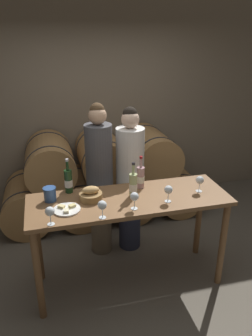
{
  "coord_description": "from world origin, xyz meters",
  "views": [
    {
      "loc": [
        -0.7,
        -2.59,
        2.39
      ],
      "look_at": [
        0.0,
        0.13,
        1.21
      ],
      "focal_mm": 35.0,
      "sensor_mm": 36.0,
      "label": 1
    }
  ],
  "objects_px": {
    "tasting_table": "(129,211)",
    "wine_glass_right": "(168,190)",
    "person_right": "(130,180)",
    "bread_basket": "(91,195)",
    "blue_crock": "(50,194)",
    "cheese_plate": "(67,209)",
    "wine_glass_far_right": "(200,180)",
    "wine_bottle_red": "(68,181)",
    "wine_glass_left": "(102,206)",
    "person_left": "(100,180)",
    "wine_bottle_rose": "(141,177)",
    "wine_glass_far_left": "(50,212)",
    "wine_bottle_white": "(133,185)",
    "wine_glass_center": "(134,197)"
  },
  "relations": [
    {
      "from": "tasting_table",
      "to": "wine_glass_right",
      "type": "xyz_separation_m",
      "value": [
        0.32,
        -0.15,
        0.25
      ]
    },
    {
      "from": "person_right",
      "to": "bread_basket",
      "type": "relative_size",
      "value": 7.97
    },
    {
      "from": "bread_basket",
      "to": "blue_crock",
      "type": "bearing_deg",
      "value": 169.01
    },
    {
      "from": "blue_crock",
      "to": "cheese_plate",
      "type": "relative_size",
      "value": 0.54
    },
    {
      "from": "person_right",
      "to": "wine_glass_far_right",
      "type": "bearing_deg",
      "value": -49.89
    },
    {
      "from": "wine_bottle_red",
      "to": "wine_glass_left",
      "type": "bearing_deg",
      "value": -67.57
    },
    {
      "from": "person_right",
      "to": "bread_basket",
      "type": "distance_m",
      "value": 0.74
    },
    {
      "from": "person_left",
      "to": "wine_bottle_rose",
      "type": "height_order",
      "value": "person_left"
    },
    {
      "from": "wine_glass_far_left",
      "to": "wine_glass_right",
      "type": "bearing_deg",
      "value": 6.71
    },
    {
      "from": "wine_bottle_red",
      "to": "blue_crock",
      "type": "distance_m",
      "value": 0.23
    },
    {
      "from": "wine_bottle_white",
      "to": "blue_crock",
      "type": "height_order",
      "value": "wine_bottle_white"
    },
    {
      "from": "wine_glass_far_left",
      "to": "wine_bottle_rose",
      "type": "bearing_deg",
      "value": 27.5
    },
    {
      "from": "wine_bottle_white",
      "to": "wine_glass_center",
      "type": "distance_m",
      "value": 0.23
    },
    {
      "from": "tasting_table",
      "to": "cheese_plate",
      "type": "bearing_deg",
      "value": -172.25
    },
    {
      "from": "wine_bottle_red",
      "to": "bread_basket",
      "type": "height_order",
      "value": "wine_bottle_red"
    },
    {
      "from": "wine_bottle_rose",
      "to": "wine_glass_right",
      "type": "bearing_deg",
      "value": -65.02
    },
    {
      "from": "bread_basket",
      "to": "wine_glass_far_right",
      "type": "distance_m",
      "value": 1.04
    },
    {
      "from": "wine_glass_far_right",
      "to": "wine_glass_right",
      "type": "bearing_deg",
      "value": -162.38
    },
    {
      "from": "person_left",
      "to": "wine_bottle_white",
      "type": "bearing_deg",
      "value": -68.43
    },
    {
      "from": "wine_glass_center",
      "to": "wine_bottle_white",
      "type": "bearing_deg",
      "value": 76.76
    },
    {
      "from": "wine_glass_right",
      "to": "wine_glass_far_right",
      "type": "bearing_deg",
      "value": 17.62
    },
    {
      "from": "wine_glass_far_right",
      "to": "wine_glass_far_left",
      "type": "bearing_deg",
      "value": -170.39
    },
    {
      "from": "person_right",
      "to": "wine_glass_right",
      "type": "bearing_deg",
      "value": -77.85
    },
    {
      "from": "wine_glass_center",
      "to": "wine_glass_left",
      "type": "bearing_deg",
      "value": -165.36
    },
    {
      "from": "wine_bottle_red",
      "to": "wine_bottle_rose",
      "type": "height_order",
      "value": "wine_bottle_red"
    },
    {
      "from": "wine_bottle_white",
      "to": "bread_basket",
      "type": "relative_size",
      "value": 1.61
    },
    {
      "from": "wine_glass_center",
      "to": "tasting_table",
      "type": "bearing_deg",
      "value": 86.98
    },
    {
      "from": "wine_bottle_rose",
      "to": "blue_crock",
      "type": "height_order",
      "value": "wine_bottle_rose"
    },
    {
      "from": "person_right",
      "to": "cheese_plate",
      "type": "height_order",
      "value": "person_right"
    },
    {
      "from": "wine_bottle_red",
      "to": "wine_bottle_white",
      "type": "bearing_deg",
      "value": -22.32
    },
    {
      "from": "tasting_table",
      "to": "wine_bottle_red",
      "type": "xyz_separation_m",
      "value": [
        -0.53,
        0.26,
        0.25
      ]
    },
    {
      "from": "person_right",
      "to": "tasting_table",
      "type": "bearing_deg",
      "value": -105.64
    },
    {
      "from": "cheese_plate",
      "to": "tasting_table",
      "type": "bearing_deg",
      "value": 7.75
    },
    {
      "from": "wine_bottle_white",
      "to": "wine_glass_right",
      "type": "distance_m",
      "value": 0.33
    },
    {
      "from": "cheese_plate",
      "to": "wine_glass_center",
      "type": "bearing_deg",
      "value": -11.98
    },
    {
      "from": "wine_glass_left",
      "to": "bread_basket",
      "type": "bearing_deg",
      "value": 97.22
    },
    {
      "from": "wine_bottle_rose",
      "to": "wine_glass_far_left",
      "type": "xyz_separation_m",
      "value": [
        -0.89,
        -0.46,
        0.0
      ]
    },
    {
      "from": "blue_crock",
      "to": "wine_glass_far_left",
      "type": "bearing_deg",
      "value": -91.8
    },
    {
      "from": "wine_glass_right",
      "to": "bread_basket",
      "type": "bearing_deg",
      "value": 162.26
    },
    {
      "from": "wine_glass_right",
      "to": "wine_glass_left",
      "type": "bearing_deg",
      "value": -168.54
    },
    {
      "from": "wine_glass_right",
      "to": "wine_glass_far_right",
      "type": "height_order",
      "value": "same"
    },
    {
      "from": "wine_glass_far_left",
      "to": "wine_glass_far_right",
      "type": "xyz_separation_m",
      "value": [
        1.41,
        0.24,
        0.0
      ]
    },
    {
      "from": "person_left",
      "to": "wine_glass_left",
      "type": "bearing_deg",
      "value": -98.56
    },
    {
      "from": "blue_crock",
      "to": "person_left",
      "type": "bearing_deg",
      "value": 40.02
    },
    {
      "from": "wine_glass_left",
      "to": "wine_glass_center",
      "type": "height_order",
      "value": "same"
    },
    {
      "from": "wine_bottle_red",
      "to": "cheese_plate",
      "type": "distance_m",
      "value": 0.36
    },
    {
      "from": "person_right",
      "to": "blue_crock",
      "type": "height_order",
      "value": "person_right"
    },
    {
      "from": "cheese_plate",
      "to": "wine_bottle_red",
      "type": "bearing_deg",
      "value": 81.24
    },
    {
      "from": "tasting_table",
      "to": "wine_bottle_white",
      "type": "distance_m",
      "value": 0.26
    },
    {
      "from": "person_right",
      "to": "wine_bottle_rose",
      "type": "height_order",
      "value": "person_right"
    }
  ]
}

